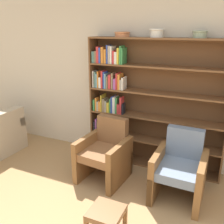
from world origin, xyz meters
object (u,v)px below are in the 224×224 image
object	(u,v)px
bookshelf	(141,105)
bowl_copper	(122,34)
bowl_brass	(157,32)
footstool	(106,216)
armchair_cushioned	(180,169)
bowl_stoneware	(200,34)
armchair_leather	(105,153)

from	to	relation	value
bookshelf	bowl_copper	world-z (taller)	bowl_copper
bowl_brass	footstool	distance (m)	2.49
bowl_brass	bookshelf	bearing A→B (deg)	175.58
bowl_brass	armchair_cushioned	bearing A→B (deg)	-48.56
footstool	bowl_copper	bearing A→B (deg)	107.36
bookshelf	footstool	distance (m)	1.88
armchair_cushioned	footstool	world-z (taller)	armchair_cushioned
bowl_stoneware	bowl_brass	bearing A→B (deg)	180.00
bowl_brass	armchair_cushioned	world-z (taller)	bowl_brass
bowl_brass	bowl_stoneware	bearing A→B (deg)	0.00
bowl_brass	armchair_cushioned	size ratio (longest dim) A/B	0.23
footstool	bowl_stoneware	bearing A→B (deg)	71.61
footstool	armchair_cushioned	bearing A→B (deg)	62.05
bowl_copper	bowl_stoneware	xyz separation A→B (m)	(1.11, 0.00, 0.01)
armchair_leather	armchair_cushioned	world-z (taller)	same
bookshelf	armchair_leather	bearing A→B (deg)	-115.31
bookshelf	armchair_leather	size ratio (longest dim) A/B	2.35
bowl_copper	armchair_cushioned	bearing A→B (deg)	-30.78
bookshelf	bowl_brass	world-z (taller)	bowl_brass
bookshelf	armchair_leather	world-z (taller)	bookshelf
bowl_brass	armchair_cushioned	distance (m)	1.91
bowl_brass	footstool	bearing A→B (deg)	-89.50
bowl_copper	bowl_stoneware	bearing A→B (deg)	0.00
footstool	armchair_leather	bearing A→B (deg)	116.22
bookshelf	footstool	bearing A→B (deg)	-83.22
bowl_brass	bowl_stoneware	size ratio (longest dim) A/B	1.02
bookshelf	armchair_cushioned	world-z (taller)	bookshelf
bowl_copper	bowl_brass	bearing A→B (deg)	0.00
bowl_copper	armchair_leather	bearing A→B (deg)	-88.78
armchair_leather	footstool	xyz separation A→B (m)	(0.52, -1.06, -0.10)
bowl_stoneware	footstool	size ratio (longest dim) A/B	0.54
bowl_copper	bowl_stoneware	world-z (taller)	bowl_stoneware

